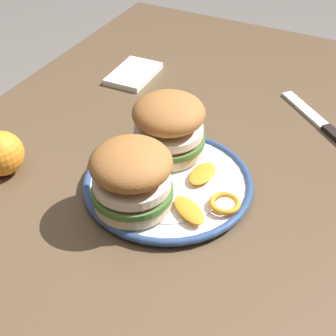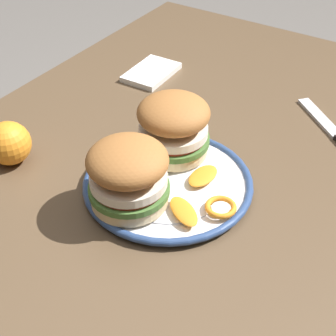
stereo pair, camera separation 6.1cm
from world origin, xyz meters
name	(u,v)px [view 2 (the right image)]	position (x,y,z in m)	size (l,w,h in m)	color
dining_table	(191,212)	(0.00, 0.00, 0.65)	(1.16, 0.85, 0.76)	brown
dinner_plate	(168,183)	(-0.08, 0.00, 0.77)	(0.26, 0.26, 0.02)	white
sandwich_half_left	(128,174)	(-0.15, 0.02, 0.83)	(0.13, 0.13, 0.10)	beige
sandwich_half_right	(173,125)	(-0.01, 0.03, 0.83)	(0.13, 0.13, 0.10)	beige
orange_peel_curled	(221,207)	(-0.09, -0.10, 0.79)	(0.06, 0.06, 0.01)	orange
orange_peel_strip_long	(184,211)	(-0.13, -0.06, 0.79)	(0.06, 0.07, 0.01)	orange
orange_peel_strip_short	(203,176)	(-0.04, -0.04, 0.79)	(0.06, 0.04, 0.01)	orange
whole_orange	(9,143)	(-0.16, 0.26, 0.80)	(0.07, 0.07, 0.07)	orange
folded_napkin	(151,72)	(0.21, 0.23, 0.77)	(0.12, 0.08, 0.01)	white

